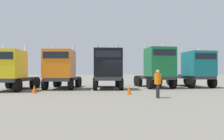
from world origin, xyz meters
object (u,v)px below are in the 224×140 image
Objects in this scene: visitor_in_hivis at (158,82)px; traffic_cone_near at (34,89)px; semi_truck_orange at (61,69)px; semi_truck_yellow at (10,70)px; semi_truck_green at (157,67)px; semi_truck_teal at (195,69)px; semi_truck_black at (108,69)px; traffic_cone_mid at (129,91)px.

visitor_in_hivis is 8.86m from traffic_cone_near.
semi_truck_yellow is at bearing -66.58° from semi_truck_orange.
traffic_cone_near is at bearing -73.71° from semi_truck_green.
semi_truck_yellow is 0.99× the size of semi_truck_orange.
semi_truck_teal reaches higher than semi_truck_orange.
semi_truck_black reaches higher than traffic_cone_near.
semi_truck_teal is 3.66× the size of visitor_in_hivis.
semi_truck_black reaches higher than traffic_cone_mid.
visitor_in_hivis reaches higher than traffic_cone_mid.
semi_truck_yellow reaches higher than visitor_in_hivis.
semi_truck_orange is 9.90× the size of traffic_cone_near.
traffic_cone_mid is at bearing -55.89° from semi_truck_teal.
visitor_in_hivis is (1.68, -6.76, -0.88)m from semi_truck_black.
visitor_in_hivis is (9.89, -6.91, -0.77)m from semi_truck_yellow.
semi_truck_teal is at bearing 29.85° from traffic_cone_mid.
semi_truck_orange is at bearing -89.04° from semi_truck_teal.
semi_truck_orange is 4.01m from traffic_cone_near.
visitor_in_hivis is 2.45m from traffic_cone_mid.
traffic_cone_mid is at bearing 16.23° from semi_truck_black.
semi_truck_teal is at bearing 100.75° from semi_truck_yellow.
semi_truck_orange is at bearing 111.40° from semi_truck_yellow.
semi_truck_teal reaches higher than semi_truck_yellow.
semi_truck_green is 11.26m from traffic_cone_near.
semi_truck_green is at bearing 97.78° from semi_truck_orange.
semi_truck_green is 9.44× the size of traffic_cone_near.
semi_truck_orange is 1.00× the size of semi_truck_teal.
semi_truck_green is 10.53× the size of traffic_cone_mid.
semi_truck_orange reaches higher than visitor_in_hivis.
semi_truck_yellow is 3.63m from traffic_cone_near.
semi_truck_black is 5.01m from traffic_cone_mid.
semi_truck_yellow is at bearing -19.04° from visitor_in_hivis.
semi_truck_orange reaches higher than semi_truck_yellow.
semi_truck_green is (4.91, 0.13, 0.13)m from semi_truck_black.
semi_truck_green reaches higher than semi_truck_teal.
visitor_in_hivis is at bearing -42.45° from semi_truck_teal.
semi_truck_green is 7.68m from visitor_in_hivis.
traffic_cone_mid is (4.64, -5.64, -1.56)m from semi_truck_orange.
visitor_in_hivis is at bearing 49.82° from semi_truck_orange.
semi_truck_yellow is 17.23m from semi_truck_teal.
traffic_cone_mid is at bearing -38.50° from semi_truck_green.
visitor_in_hivis is at bearing 65.76° from semi_truck_yellow.
semi_truck_black is at bearing 90.20° from semi_truck_orange.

